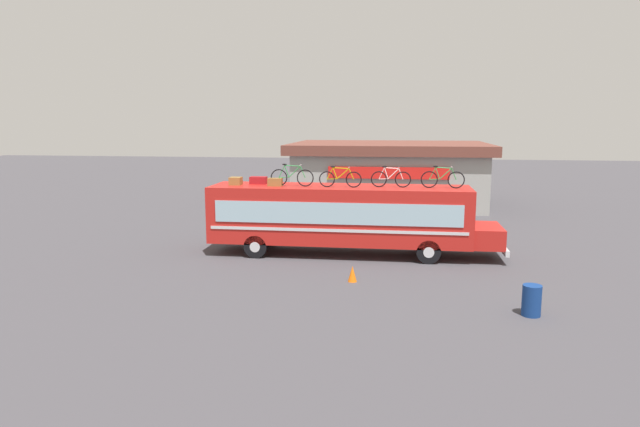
# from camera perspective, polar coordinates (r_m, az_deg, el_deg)

# --- Properties ---
(ground_plane) EXTENTS (120.00, 120.00, 0.00)m
(ground_plane) POSITION_cam_1_polar(r_m,az_deg,el_deg) (23.75, 1.95, -4.11)
(ground_plane) COLOR #423F44
(bus) EXTENTS (12.05, 2.58, 2.87)m
(bus) POSITION_cam_1_polar(r_m,az_deg,el_deg) (23.39, 2.49, -0.16)
(bus) COLOR red
(bus) RESTS_ON ground
(luggage_bag_1) EXTENTS (0.48, 0.50, 0.33)m
(luggage_bag_1) POSITION_cam_1_polar(r_m,az_deg,el_deg) (23.96, -8.54, 3.27)
(luggage_bag_1) COLOR olive
(luggage_bag_1) RESTS_ON bus
(luggage_bag_2) EXTENTS (0.71, 0.41, 0.31)m
(luggage_bag_2) POSITION_cam_1_polar(r_m,az_deg,el_deg) (24.19, -6.26, 3.36)
(luggage_bag_2) COLOR maroon
(luggage_bag_2) RESTS_ON bus
(luggage_bag_3) EXTENTS (0.58, 0.36, 0.33)m
(luggage_bag_3) POSITION_cam_1_polar(r_m,az_deg,el_deg) (23.33, -4.57, 3.19)
(luggage_bag_3) COLOR olive
(luggage_bag_3) RESTS_ON bus
(rooftop_bicycle_1) EXTENTS (1.80, 0.44, 0.93)m
(rooftop_bicycle_1) POSITION_cam_1_polar(r_m,az_deg,el_deg) (23.21, -2.86, 3.73)
(rooftop_bicycle_1) COLOR black
(rooftop_bicycle_1) RESTS_ON bus
(rooftop_bicycle_2) EXTENTS (1.74, 0.44, 0.86)m
(rooftop_bicycle_2) POSITION_cam_1_polar(r_m,az_deg,el_deg) (22.83, 2.05, 3.57)
(rooftop_bicycle_2) COLOR black
(rooftop_bicycle_2) RESTS_ON bus
(rooftop_bicycle_3) EXTENTS (1.62, 0.44, 0.86)m
(rooftop_bicycle_3) POSITION_cam_1_polar(r_m,az_deg,el_deg) (23.00, 7.18, 3.55)
(rooftop_bicycle_3) COLOR black
(rooftop_bicycle_3) RESTS_ON bus
(rooftop_bicycle_4) EXTENTS (1.73, 0.44, 0.90)m
(rooftop_bicycle_4) POSITION_cam_1_polar(r_m,az_deg,el_deg) (23.06, 12.31, 3.46)
(rooftop_bicycle_4) COLOR black
(rooftop_bicycle_4) RESTS_ON bus
(roadside_building) EXTENTS (12.87, 9.72, 4.06)m
(roadside_building) POSITION_cam_1_polar(r_m,az_deg,el_deg) (38.25, 7.02, 4.14)
(roadside_building) COLOR #9E9E99
(roadside_building) RESTS_ON ground
(trash_bin) EXTENTS (0.54, 0.54, 0.90)m
(trash_bin) POSITION_cam_1_polar(r_m,az_deg,el_deg) (17.43, 20.64, -8.24)
(trash_bin) COLOR navy
(trash_bin) RESTS_ON ground
(traffic_cone) EXTENTS (0.32, 0.32, 0.56)m
(traffic_cone) POSITION_cam_1_polar(r_m,az_deg,el_deg) (19.72, 3.30, -6.12)
(traffic_cone) COLOR orange
(traffic_cone) RESTS_ON ground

